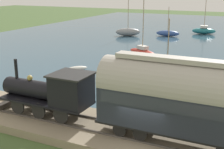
% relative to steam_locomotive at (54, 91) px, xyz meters
% --- Properties ---
extents(rail_embankment, '(4.81, 56.00, 0.62)m').
position_rel_steam_locomotive_xyz_m(rail_embankment, '(-0.00, -6.18, -2.00)').
color(rail_embankment, gray).
rests_on(rail_embankment, ground).
extents(steam_locomotive, '(2.24, 6.57, 3.36)m').
position_rel_steam_locomotive_xyz_m(steam_locomotive, '(0.00, 0.00, 0.00)').
color(steam_locomotive, black).
rests_on(steam_locomotive, rail_embankment).
extents(passenger_coach, '(2.42, 9.37, 4.49)m').
position_rel_steam_locomotive_xyz_m(passenger_coach, '(0.00, -8.14, 0.82)').
color(passenger_coach, black).
rests_on(passenger_coach, rail_embankment).
extents(sailboat_teal, '(2.60, 4.48, 6.97)m').
position_rel_steam_locomotive_xyz_m(sailboat_teal, '(44.17, -1.56, -1.62)').
color(sailboat_teal, '#1E707A').
rests_on(sailboat_teal, harbor_water).
extents(sailboat_gray, '(3.36, 4.65, 8.09)m').
position_rel_steam_locomotive_xyz_m(sailboat_gray, '(35.96, 10.15, -1.53)').
color(sailboat_gray, gray).
rests_on(sailboat_gray, harbor_water).
extents(sailboat_red, '(3.43, 4.69, 8.32)m').
position_rel_steam_locomotive_xyz_m(sailboat_red, '(21.74, 2.15, -1.73)').
color(sailboat_red, '#B72D23').
rests_on(sailboat_red, harbor_water).
extents(sailboat_brown, '(3.36, 5.90, 5.63)m').
position_rel_steam_locomotive_xyz_m(sailboat_brown, '(13.45, -3.41, -1.73)').
color(sailboat_brown, brown).
rests_on(sailboat_brown, harbor_water).
extents(sailboat_blue, '(1.55, 4.16, 5.06)m').
position_rel_steam_locomotive_xyz_m(sailboat_blue, '(38.67, 3.70, -1.72)').
color(sailboat_blue, '#335199').
rests_on(sailboat_blue, harbor_water).
extents(rowboat_off_pier, '(2.07, 1.99, 0.48)m').
position_rel_steam_locomotive_xyz_m(rowboat_off_pier, '(11.80, 5.68, -2.00)').
color(rowboat_off_pier, silver).
rests_on(rowboat_off_pier, harbor_water).
extents(rowboat_mid_harbor, '(2.16, 1.95, 0.37)m').
position_rel_steam_locomotive_xyz_m(rowboat_mid_harbor, '(4.27, -1.60, -2.05)').
color(rowboat_mid_harbor, silver).
rests_on(rowboat_mid_harbor, harbor_water).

